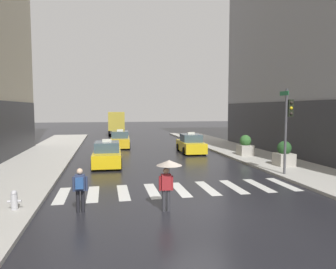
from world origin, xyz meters
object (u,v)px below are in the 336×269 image
Objects in this scene: taxi_third at (120,140)px; pedestrian_with_backpack at (80,187)px; planter_mid_block at (245,146)px; taxi_second at (191,144)px; pedestrian_with_umbrella at (168,171)px; fire_hydrant at (14,200)px; box_truck at (117,122)px; planter_near_corner at (284,154)px; traffic_light_pole at (288,119)px; taxi_lead at (107,155)px.

pedestrian_with_backpack is at bearing -96.88° from taxi_third.
taxi_second is at bearing 138.32° from planter_mid_block.
fire_hydrant is (-5.58, 0.85, -1.01)m from pedestrian_with_umbrella.
box_truck is (-5.70, 19.76, 1.13)m from taxi_second.
pedestrian_with_umbrella is 1.21× the size of planter_mid_block.
box_truck is 4.62× the size of pedestrian_with_backpack.
box_truck is 4.77× the size of planter_near_corner.
traffic_light_pole is 2.47× the size of pedestrian_with_umbrella.
taxi_lead reaches higher than planter_near_corner.
taxi_second is at bearing 60.56° from pedestrian_with_backpack.
box_truck is 4.77× the size of planter_mid_block.
traffic_light_pole is 3.65m from planter_near_corner.
box_truck reaches higher than pedestrian_with_umbrella.
pedestrian_with_umbrella is 1.21× the size of planter_near_corner.
planter_mid_block reaches higher than pedestrian_with_backpack.
taxi_lead is at bearing -170.96° from planter_mid_block.
traffic_light_pole reaches higher than planter_mid_block.
taxi_third is at bearing -90.77° from box_truck.
box_truck is 29.49m from planter_near_corner.
planter_near_corner is at bearing -63.19° from taxi_second.
traffic_light_pole reaches higher than box_truck.
taxi_lead reaches higher than pedestrian_with_backpack.
taxi_lead reaches higher than fire_hydrant.
taxi_third is 12.54m from planter_mid_block.
taxi_third is (1.32, 9.89, 0.00)m from taxi_lead.
planter_mid_block is (-0.44, 4.82, 0.00)m from planter_near_corner.
fire_hydrant is 15.96m from planter_near_corner.
taxi_lead is 1.00× the size of taxi_second.
taxi_lead is 10.98m from planter_mid_block.
taxi_lead is 2.87× the size of planter_mid_block.
taxi_second is 2.79× the size of pedestrian_with_backpack.
planter_near_corner reaches higher than pedestrian_with_backpack.
taxi_second is (-2.72, 10.46, -2.53)m from traffic_light_pole.
fire_hydrant is at bearing -98.24° from box_truck.
taxi_lead and taxi_third have the same top height.
traffic_light_pole is 31.41m from box_truck.
taxi_third reaches higher than fire_hydrant.
fire_hydrant is (-10.62, -14.27, -0.22)m from taxi_second.
pedestrian_with_backpack is at bearing -151.90° from planter_near_corner.
fire_hydrant is at bearing -110.08° from taxi_lead.
planter_near_corner is (12.32, 6.58, -0.10)m from pedestrian_with_backpack.
taxi_third is at bearing 127.50° from planter_near_corner.
taxi_third reaches higher than planter_near_corner.
traffic_light_pole is 11.65m from taxi_lead.
traffic_light_pole is at bearing -75.41° from taxi_second.
planter_near_corner is 1.00× the size of planter_mid_block.
planter_mid_block is at bearing -67.93° from box_truck.
planter_near_corner and planter_mid_block have the same top height.
taxi_third is 2.89× the size of planter_near_corner.
traffic_light_pole is 3.00× the size of planter_mid_block.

